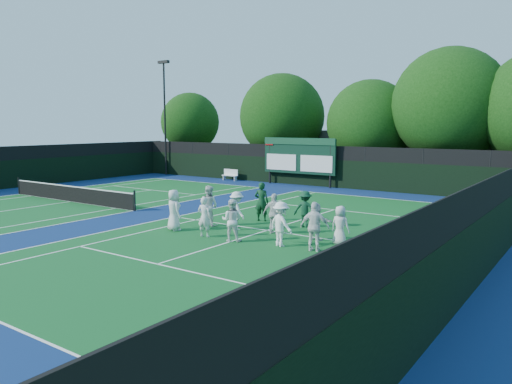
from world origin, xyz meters
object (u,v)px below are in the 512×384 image
Objects in this scene: coach_left at (262,202)px; bench at (230,174)px; scoreboard at (299,156)px; tennis_net at (70,193)px.

bench is at bearing -66.72° from coach_left.
scoreboard is 14.17m from coach_left.
scoreboard is 3.24× the size of coach_left.
scoreboard is 16.26m from tennis_net.
coach_left reaches higher than bench.
tennis_net reaches higher than bench.
coach_left is (11.90, -12.73, 0.43)m from bench.
scoreboard is 4.13× the size of bench.
scoreboard reaches higher than coach_left.
scoreboard is 0.53× the size of tennis_net.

